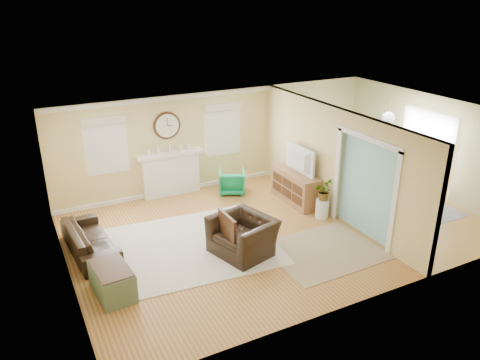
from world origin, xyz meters
name	(u,v)px	position (x,y,z in m)	size (l,w,h in m)	color
floor	(277,227)	(0.00, 0.00, 0.00)	(9.00, 9.00, 0.00)	#8D5E26
wall_back	(221,138)	(0.00, 3.00, 1.30)	(9.00, 0.02, 2.60)	tan
wall_front	(375,233)	(0.00, -3.00, 1.30)	(9.00, 0.02, 2.60)	tan
wall_left	(61,216)	(-4.50, 0.00, 1.30)	(0.02, 6.00, 2.60)	tan
wall_right	(428,145)	(4.50, 0.00, 1.30)	(0.02, 6.00, 2.60)	tan
ceiling	(281,116)	(0.00, 0.00, 2.60)	(9.00, 6.00, 0.02)	white
partition	(328,157)	(1.51, 0.28, 1.36)	(0.17, 6.00, 2.60)	tan
fireplace	(171,173)	(-1.50, 2.88, 0.60)	(1.70, 0.30, 1.17)	white
wall_clock	(167,125)	(-1.50, 2.97, 1.85)	(0.70, 0.07, 0.70)	#4C2C14
window_left	(106,141)	(-3.05, 2.95, 1.66)	(1.05, 0.13, 1.42)	white
window_right	(223,126)	(0.05, 2.95, 1.66)	(1.05, 0.13, 1.42)	white
french_doors	(425,153)	(4.45, 0.00, 1.10)	(0.06, 1.70, 2.20)	white
pendant	(388,118)	(3.00, 0.00, 2.20)	(0.30, 0.30, 0.55)	gold
rug_cream	(192,246)	(-2.05, 0.10, 0.01)	(3.36, 2.91, 0.02)	beige
rug_jute	(323,251)	(0.29, -1.35, 0.01)	(2.22, 1.82, 0.01)	#9E815E
rug_grey	(394,203)	(3.31, -0.25, 0.01)	(2.17, 2.71, 0.01)	slate
sofa	(90,240)	(-3.97, 0.82, 0.29)	(1.98, 0.77, 0.58)	black
eames_chair	(243,236)	(-1.21, -0.62, 0.39)	(1.20, 1.05, 0.78)	black
green_chair	(232,182)	(-0.04, 2.26, 0.31)	(0.66, 0.68, 0.62)	#028341
trunk	(112,281)	(-3.90, -0.84, 0.28)	(0.66, 1.00, 0.55)	#5B7059
credenza	(295,187)	(1.14, 1.00, 0.40)	(0.52, 1.53, 0.80)	brown
tv	(296,160)	(1.12, 1.00, 1.14)	(1.17, 0.15, 0.67)	black
garden_stool	(322,208)	(1.20, -0.04, 0.23)	(0.31, 0.31, 0.46)	white
potted_plant	(323,191)	(1.20, -0.04, 0.69)	(0.42, 0.36, 0.47)	#337F33
dining_table	(396,191)	(3.31, -0.25, 0.35)	(1.97, 1.10, 0.69)	#4C2C14
dining_chair_n	(365,168)	(3.25, 0.85, 0.60)	(0.50, 0.50, 1.01)	slate
dining_chair_s	(430,199)	(3.24, -1.34, 0.57)	(0.49, 0.49, 0.96)	slate
dining_chair_w	(374,189)	(2.60, -0.22, 0.52)	(0.41, 0.41, 0.89)	white
dining_chair_e	(416,177)	(3.97, -0.24, 0.60)	(0.48, 0.48, 1.02)	slate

